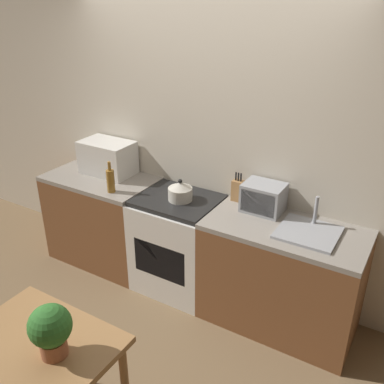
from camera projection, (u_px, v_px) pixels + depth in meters
name	position (u px, v px, depth m)	size (l,w,h in m)	color
ground_plane	(132.00, 342.00, 3.37)	(16.00, 16.00, 0.00)	brown
wall_back	(206.00, 144.00, 3.71)	(10.00, 0.06, 2.60)	beige
counter_left_run	(104.00, 219.00, 4.25)	(1.06, 0.62, 0.90)	brown
counter_right_run	(281.00, 277.00, 3.40)	(1.22, 0.62, 0.90)	brown
stove_range	(178.00, 243.00, 3.84)	(0.71, 0.62, 0.90)	silver
kettle	(180.00, 191.00, 3.59)	(0.21, 0.21, 0.19)	beige
microwave	(107.00, 158.00, 4.09)	(0.50, 0.32, 0.32)	silver
bottle	(111.00, 180.00, 3.72)	(0.07, 0.07, 0.28)	olive
knife_block	(238.00, 190.00, 3.58)	(0.09, 0.08, 0.25)	#9E7042
toaster_oven	(263.00, 198.00, 3.40)	(0.32, 0.25, 0.23)	#999BA0
sink_basin	(309.00, 231.00, 3.12)	(0.43, 0.41, 0.24)	#999BA0
dining_table	(34.00, 361.00, 2.38)	(0.88, 0.73, 0.74)	#9E7042
potted_plant	(51.00, 329.00, 2.22)	(0.23, 0.23, 0.31)	#9E5B3D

